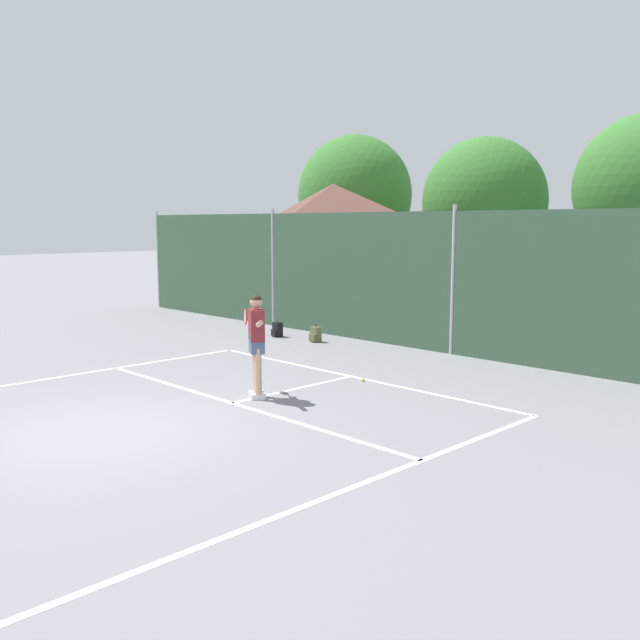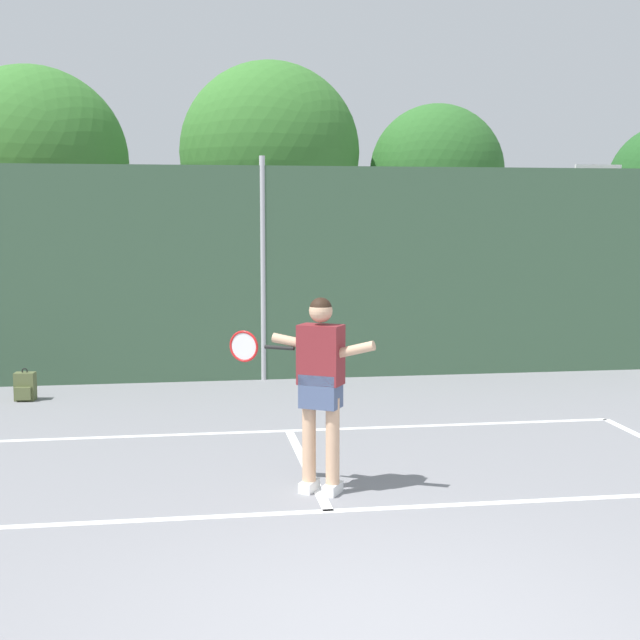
{
  "view_description": "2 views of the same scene",
  "coord_description": "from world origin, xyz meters",
  "px_view_note": "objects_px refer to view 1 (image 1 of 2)",
  "views": [
    {
      "loc": [
        9.42,
        -4.62,
        3.11
      ],
      "look_at": [
        -0.17,
        4.78,
        1.22
      ],
      "focal_mm": 38.87,
      "sensor_mm": 36.0,
      "label": 1
    },
    {
      "loc": [
        -1.23,
        -5.12,
        2.6
      ],
      "look_at": [
        0.65,
        7.26,
        1.15
      ],
      "focal_mm": 50.37,
      "sensor_mm": 36.0,
      "label": 2
    }
  ],
  "objects_px": {
    "backpack_olive": "(315,335)",
    "backpack_black": "(277,330)",
    "tennis_player": "(256,337)",
    "tennis_ball": "(363,380)"
  },
  "relations": [
    {
      "from": "backpack_olive",
      "to": "backpack_black",
      "type": "bearing_deg",
      "value": -172.34
    },
    {
      "from": "tennis_ball",
      "to": "backpack_olive",
      "type": "xyz_separation_m",
      "value": [
        -3.96,
        2.52,
        0.16
      ]
    },
    {
      "from": "tennis_ball",
      "to": "backpack_black",
      "type": "distance_m",
      "value": 5.79
    },
    {
      "from": "tennis_player",
      "to": "backpack_olive",
      "type": "relative_size",
      "value": 4.01
    },
    {
      "from": "tennis_player",
      "to": "backpack_olive",
      "type": "distance_m",
      "value": 6.03
    },
    {
      "from": "tennis_player",
      "to": "backpack_olive",
      "type": "bearing_deg",
      "value": 125.83
    },
    {
      "from": "tennis_player",
      "to": "backpack_black",
      "type": "bearing_deg",
      "value": 135.98
    },
    {
      "from": "tennis_player",
      "to": "backpack_olive",
      "type": "height_order",
      "value": "tennis_player"
    },
    {
      "from": "tennis_player",
      "to": "tennis_ball",
      "type": "xyz_separation_m",
      "value": [
        0.48,
        2.31,
        -1.08
      ]
    },
    {
      "from": "tennis_player",
      "to": "backpack_black",
      "type": "xyz_separation_m",
      "value": [
        -4.82,
        4.65,
        -0.92
      ]
    }
  ]
}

